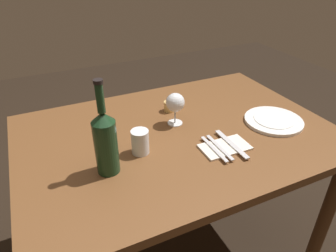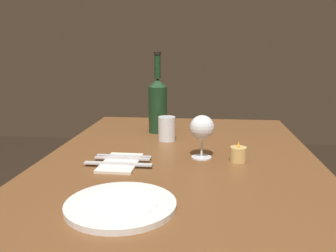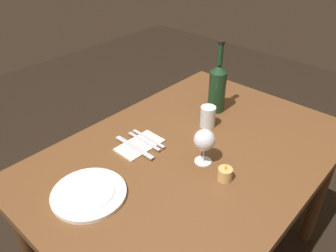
# 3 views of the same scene
# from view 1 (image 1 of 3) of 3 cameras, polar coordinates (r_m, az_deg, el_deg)

# --- Properties ---
(ground_plane) EXTENTS (6.00, 6.00, 0.00)m
(ground_plane) POSITION_cam_1_polar(r_m,az_deg,el_deg) (1.80, 1.43, -21.52)
(ground_plane) COLOR black
(dining_table) EXTENTS (1.30, 0.90, 0.74)m
(dining_table) POSITION_cam_1_polar(r_m,az_deg,el_deg) (1.34, 1.79, -4.36)
(dining_table) COLOR brown
(dining_table) RESTS_ON ground
(wine_glass_left) EXTENTS (0.08, 0.08, 0.14)m
(wine_glass_left) POSITION_cam_1_polar(r_m,az_deg,el_deg) (1.30, 1.36, 4.29)
(wine_glass_left) COLOR white
(wine_glass_left) RESTS_ON dining_table
(wine_bottle) EXTENTS (0.08, 0.08, 0.34)m
(wine_bottle) POSITION_cam_1_polar(r_m,az_deg,el_deg) (1.03, -11.56, -2.72)
(wine_bottle) COLOR #19381E
(wine_bottle) RESTS_ON dining_table
(water_tumbler) EXTENTS (0.07, 0.07, 0.09)m
(water_tumbler) POSITION_cam_1_polar(r_m,az_deg,el_deg) (1.15, -5.20, -3.15)
(water_tumbler) COLOR white
(water_tumbler) RESTS_ON dining_table
(votive_candle) EXTENTS (0.05, 0.05, 0.07)m
(votive_candle) POSITION_cam_1_polar(r_m,az_deg,el_deg) (1.44, 0.25, 3.65)
(votive_candle) COLOR #DBB266
(votive_candle) RESTS_ON dining_table
(dinner_plate) EXTENTS (0.25, 0.25, 0.02)m
(dinner_plate) POSITION_cam_1_polar(r_m,az_deg,el_deg) (1.43, 19.04, 0.96)
(dinner_plate) COLOR white
(dinner_plate) RESTS_ON dining_table
(folded_napkin) EXTENTS (0.19, 0.11, 0.01)m
(folded_napkin) POSITION_cam_1_polar(r_m,az_deg,el_deg) (1.21, 10.53, -3.87)
(folded_napkin) COLOR silver
(folded_napkin) RESTS_ON dining_table
(fork_inner) EXTENTS (0.02, 0.18, 0.00)m
(fork_inner) POSITION_cam_1_polar(r_m,az_deg,el_deg) (1.19, 9.57, -3.92)
(fork_inner) COLOR silver
(fork_inner) RESTS_ON folded_napkin
(fork_outer) EXTENTS (0.02, 0.18, 0.00)m
(fork_outer) POSITION_cam_1_polar(r_m,az_deg,el_deg) (1.18, 8.56, -4.23)
(fork_outer) COLOR silver
(fork_outer) RESTS_ON folded_napkin
(table_knife) EXTENTS (0.02, 0.21, 0.00)m
(table_knife) POSITION_cam_1_polar(r_m,az_deg,el_deg) (1.22, 11.72, -3.27)
(table_knife) COLOR silver
(table_knife) RESTS_ON folded_napkin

